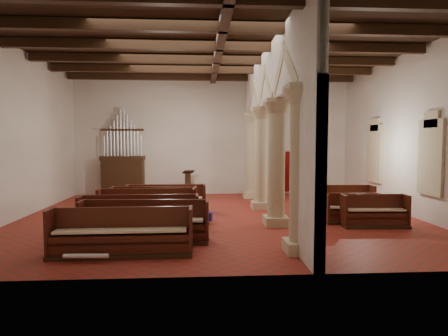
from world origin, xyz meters
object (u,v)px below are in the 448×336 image
nave_pew_0 (122,240)px  aisle_pew_0 (374,216)px  processional_banner (316,184)px  pipe_organ (123,169)px  lectern (188,185)px

nave_pew_0 → aisle_pew_0: size_ratio=1.62×
processional_banner → pipe_organ: bearing=150.2°
aisle_pew_0 → processional_banner: bearing=94.8°
pipe_organ → nave_pew_0: size_ratio=1.30×
processional_banner → nave_pew_0: size_ratio=0.61×
nave_pew_0 → aisle_pew_0: 7.85m
lectern → aisle_pew_0: 9.64m
pipe_organ → processional_banner: pipe_organ is taller
aisle_pew_0 → lectern: bearing=132.9°
nave_pew_0 → aisle_pew_0: (7.42, 2.55, -0.03)m
lectern → processional_banner: processional_banner is taller
nave_pew_0 → pipe_organ: bearing=100.6°
lectern → aisle_pew_0: bearing=-69.6°
lectern → nave_pew_0: 10.02m
pipe_organ → aisle_pew_0: size_ratio=2.11×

